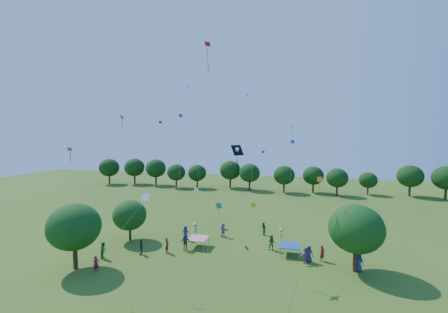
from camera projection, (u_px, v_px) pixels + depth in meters
near_tree_west at (74, 227)px, 29.01m from camera, size 5.02×5.02×6.44m
near_tree_north at (130, 215)px, 36.91m from camera, size 4.09×4.09×5.00m
near_tree_east at (356, 229)px, 28.37m from camera, size 5.11×5.11×6.49m
treeline at (258, 173)px, 69.84m from camera, size 88.01×8.77×6.77m
tent_red_stripe at (198, 238)px, 34.81m from camera, size 2.20×2.20×1.10m
tent_blue at (290, 246)px, 32.55m from camera, size 2.20×2.20×1.10m
crowd_person_0 at (309, 254)px, 30.78m from camera, size 0.87×0.52×1.71m
crowd_person_1 at (167, 245)px, 33.09m from camera, size 0.50×0.69×1.71m
crowd_person_2 at (272, 243)px, 33.83m from camera, size 0.87×0.48×1.75m
crowd_person_3 at (281, 235)px, 36.67m from camera, size 0.66×1.12×1.61m
crowd_person_4 at (141, 247)px, 32.64m from camera, size 0.87×1.06×1.66m
crowd_person_5 at (223, 230)px, 38.28m from camera, size 1.71×1.48×1.80m
crowd_person_6 at (359, 262)px, 28.66m from camera, size 0.93×0.58×1.78m
crowd_person_7 at (96, 264)px, 28.51m from camera, size 0.61×0.68×1.54m
crowd_person_8 at (104, 250)px, 31.68m from camera, size 0.68×0.97×1.77m
crowd_person_9 at (195, 229)px, 38.45m from camera, size 1.18×1.31×1.88m
crowd_person_10 at (185, 242)px, 33.88m from camera, size 1.15×0.96×1.80m
crowd_person_11 at (305, 255)px, 30.55m from camera, size 1.10×1.63×1.64m
crowd_person_12 at (185, 233)px, 37.16m from camera, size 0.91×0.52×1.80m
crowd_person_13 at (322, 253)px, 30.93m from camera, size 0.72×0.74×1.69m
crowd_person_14 at (263, 229)px, 38.81m from camera, size 0.82×0.95×1.70m
pirate_kite at (238, 152)px, 29.32m from camera, size 2.59×1.64×10.77m
red_high_kite at (208, 79)px, 34.79m from camera, size 3.15×9.81×23.07m
small_kite_0 at (153, 151)px, 42.08m from camera, size 0.87×10.11×13.81m
small_kite_1 at (78, 176)px, 27.89m from camera, size 1.04×3.44×10.63m
small_kite_2 at (295, 154)px, 38.74m from camera, size 2.26×2.84×12.90m
small_kite_3 at (258, 251)px, 24.39m from camera, size 3.24×5.99×3.17m
small_kite_4 at (291, 171)px, 31.05m from camera, size 0.61×1.45×11.25m
small_kite_5 at (260, 174)px, 38.20m from camera, size 1.01×3.92×9.72m
small_kite_6 at (140, 205)px, 26.53m from camera, size 6.39×2.64×6.66m
small_kite_7 at (193, 128)px, 43.04m from camera, size 5.23×7.29×19.32m
small_kite_8 at (124, 140)px, 39.19m from camera, size 3.86×4.42×14.36m
small_kite_9 at (253, 207)px, 35.20m from camera, size 0.62×1.12×3.76m
small_kite_10 at (322, 190)px, 30.13m from camera, size 2.28×3.38×7.61m
small_kite_11 at (221, 209)px, 34.39m from camera, size 3.76×1.53×3.87m
small_kite_12 at (250, 132)px, 40.41m from camera, size 2.38×7.51×17.49m
small_kite_13 at (180, 152)px, 34.12m from camera, size 1.05×1.09×14.11m
small_kite_14 at (197, 194)px, 40.75m from camera, size 2.23×2.57×4.49m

